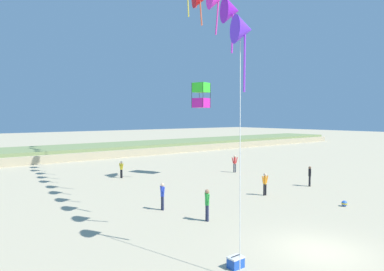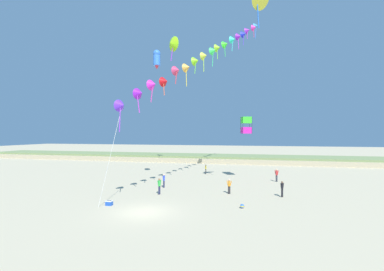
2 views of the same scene
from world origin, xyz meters
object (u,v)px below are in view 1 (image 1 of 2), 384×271
Objects in this scene: large_kite_low_lead at (201,95)px; beach_ball at (344,203)px; person_far_left at (121,168)px; beach_cooler at (236,262)px; person_far_center at (265,182)px; person_mid_center at (235,162)px; person_far_right at (207,203)px; person_near_left at (162,194)px; person_near_right at (310,175)px.

large_kite_low_lead is 15.75m from beach_ball.
person_far_left is at bearing 109.72° from beach_ball.
large_kite_low_lead reaches higher than beach_cooler.
beach_ball is (1.54, -5.02, -0.74)m from person_far_center.
beach_ball is (-0.02, -13.91, -7.39)m from large_kite_low_lead.
person_mid_center is at bearing 44.37° from beach_cooler.
person_far_right reaches higher than person_far_left.
person_near_left reaches higher than beach_cooler.
person_far_left is 2.66× the size of beach_cooler.
beach_ball is (11.58, 1.84, -0.03)m from beach_cooler.
person_mid_center is 1.13× the size of person_far_left.
beach_cooler is at bearing -135.63° from person_mid_center.
person_far_left is at bearing 74.90° from beach_cooler.
large_kite_low_lead reaches higher than person_far_right.
large_kite_low_lead reaches higher than person_mid_center.
beach_cooler is (-10.03, -6.86, -0.71)m from person_far_center.
person_mid_center is at bearing -7.33° from large_kite_low_lead.
person_near_right is (13.12, -1.55, -0.01)m from person_near_left.
person_near_left is at bearing 101.40° from person_far_right.
person_far_right is 7.39m from person_far_center.
person_near_right is at bearing -6.73° from person_near_left.
person_mid_center reaches higher than person_far_left.
person_near_right is at bearing 51.99° from beach_ball.
beach_ball is at bearing -106.63° from person_mid_center.
beach_cooler is at bearing -105.10° from person_far_left.
person_near_right is 11.85m from large_kite_low_lead.
beach_cooler reaches higher than beach_ball.
beach_cooler is at bearing -170.96° from beach_ball.
large_kite_low_lead is at bearing 112.50° from person_near_right.
person_near_left is 15.08m from person_mid_center.
person_near_right reaches higher than beach_cooler.
person_far_right is 9.25m from beach_ball.
beach_ball is (8.68, -3.09, -0.81)m from person_far_right.
person_mid_center is 1.01× the size of person_far_right.
person_near_right is at bearing 23.50° from beach_cooler.
large_kite_low_lead is (-3.98, 0.51, 6.56)m from person_mid_center.
large_kite_low_lead is (6.34, -3.72, 6.68)m from person_far_left.
person_far_left is 18.75m from beach_ball.
large_kite_low_lead is 6.36× the size of beach_ball.
person_far_center is (7.14, 1.94, -0.07)m from person_far_right.
person_far_right reaches higher than person_near_right.
person_far_left is at bearing 149.57° from large_kite_low_lead.
person_far_left is 4.25× the size of beach_ball.
person_near_right is 0.70× the size of large_kite_low_lead.
person_near_left is at bearing -141.20° from large_kite_low_lead.
person_far_center is at bearing 178.01° from person_near_right.
large_kite_low_lead reaches higher than person_near_left.
person_far_center is at bearing 34.37° from beach_cooler.
person_far_center is 5.30m from beach_ball.
person_far_right is 4.74× the size of beach_ball.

